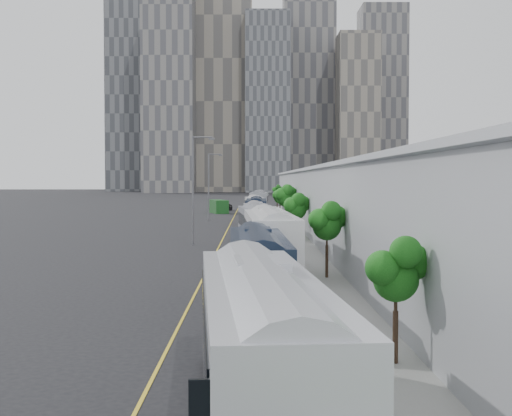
{
  "coord_description": "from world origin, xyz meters",
  "views": [
    {
      "loc": [
        1.52,
        -12.22,
        6.0
      ],
      "look_at": [
        1.83,
        61.06,
        3.0
      ],
      "focal_mm": 50.0,
      "sensor_mm": 36.0,
      "label": 1
    }
  ],
  "objects_px": {
    "bus_6": "(255,210)",
    "bus_3": "(258,231)",
    "bus_5": "(256,214)",
    "bus_7": "(259,205)",
    "bus_2": "(270,247)",
    "bus_4": "(257,222)",
    "bus_0": "(262,361)",
    "street_lamp_far": "(210,182)",
    "shipping_container": "(218,207)",
    "bus_1": "(258,276)",
    "bus_8": "(259,203)",
    "street_lamp_near": "(195,183)",
    "suv": "(224,207)"
  },
  "relations": [
    {
      "from": "bus_5",
      "to": "bus_6",
      "type": "bearing_deg",
      "value": 91.43
    },
    {
      "from": "suv",
      "to": "street_lamp_far",
      "type": "bearing_deg",
      "value": -82.67
    },
    {
      "from": "shipping_container",
      "to": "bus_7",
      "type": "bearing_deg",
      "value": -60.74
    },
    {
      "from": "bus_0",
      "to": "shipping_container",
      "type": "distance_m",
      "value": 108.1
    },
    {
      "from": "street_lamp_near",
      "to": "shipping_container",
      "type": "relative_size",
      "value": 1.55
    },
    {
      "from": "bus_2",
      "to": "suv",
      "type": "height_order",
      "value": "bus_2"
    },
    {
      "from": "bus_4",
      "to": "bus_7",
      "type": "height_order",
      "value": "bus_7"
    },
    {
      "from": "bus_1",
      "to": "street_lamp_near",
      "type": "xyz_separation_m",
      "value": [
        -5.51,
        32.21,
        4.1
      ]
    },
    {
      "from": "bus_2",
      "to": "bus_4",
      "type": "bearing_deg",
      "value": 88.93
    },
    {
      "from": "bus_4",
      "to": "street_lamp_near",
      "type": "bearing_deg",
      "value": -121.9
    },
    {
      "from": "bus_1",
      "to": "street_lamp_near",
      "type": "height_order",
      "value": "street_lamp_near"
    },
    {
      "from": "bus_2",
      "to": "bus_6",
      "type": "relative_size",
      "value": 1.14
    },
    {
      "from": "bus_3",
      "to": "suv",
      "type": "relative_size",
      "value": 2.48
    },
    {
      "from": "bus_0",
      "to": "street_lamp_near",
      "type": "xyz_separation_m",
      "value": [
        -5.51,
        47.92,
        3.99
      ]
    },
    {
      "from": "bus_0",
      "to": "street_lamp_far",
      "type": "distance_m",
      "value": 85.14
    },
    {
      "from": "bus_1",
      "to": "bus_8",
      "type": "height_order",
      "value": "bus_1"
    },
    {
      "from": "bus_4",
      "to": "bus_8",
      "type": "xyz_separation_m",
      "value": [
        0.66,
        55.34,
        0.03
      ]
    },
    {
      "from": "bus_2",
      "to": "bus_5",
      "type": "distance_m",
      "value": 44.89
    },
    {
      "from": "bus_0",
      "to": "shipping_container",
      "type": "bearing_deg",
      "value": 88.93
    },
    {
      "from": "street_lamp_near",
      "to": "suv",
      "type": "xyz_separation_m",
      "value": [
        -0.18,
        69.36,
        -4.91
      ]
    },
    {
      "from": "bus_1",
      "to": "bus_3",
      "type": "height_order",
      "value": "bus_3"
    },
    {
      "from": "bus_2",
      "to": "bus_1",
      "type": "bearing_deg",
      "value": -96.46
    },
    {
      "from": "street_lamp_far",
      "to": "shipping_container",
      "type": "bearing_deg",
      "value": 89.89
    },
    {
      "from": "bus_5",
      "to": "bus_7",
      "type": "height_order",
      "value": "bus_7"
    },
    {
      "from": "bus_0",
      "to": "street_lamp_near",
      "type": "height_order",
      "value": "street_lamp_near"
    },
    {
      "from": "bus_8",
      "to": "shipping_container",
      "type": "xyz_separation_m",
      "value": [
        -7.15,
        -5.32,
        -0.37
      ]
    },
    {
      "from": "bus_7",
      "to": "street_lamp_near",
      "type": "relative_size",
      "value": 1.42
    },
    {
      "from": "bus_1",
      "to": "bus_4",
      "type": "bearing_deg",
      "value": 88.17
    },
    {
      "from": "bus_4",
      "to": "bus_8",
      "type": "bearing_deg",
      "value": 87.01
    },
    {
      "from": "bus_6",
      "to": "shipping_container",
      "type": "relative_size",
      "value": 1.95
    },
    {
      "from": "bus_0",
      "to": "bus_7",
      "type": "bearing_deg",
      "value": 85.11
    },
    {
      "from": "bus_6",
      "to": "suv",
      "type": "height_order",
      "value": "bus_6"
    },
    {
      "from": "bus_7",
      "to": "suv",
      "type": "xyz_separation_m",
      "value": [
        -6.51,
        16.33,
        -0.98
      ]
    },
    {
      "from": "bus_5",
      "to": "street_lamp_far",
      "type": "bearing_deg",
      "value": 119.37
    },
    {
      "from": "bus_3",
      "to": "bus_8",
      "type": "distance_m",
      "value": 69.98
    },
    {
      "from": "bus_2",
      "to": "bus_3",
      "type": "relative_size",
      "value": 1.08
    },
    {
      "from": "bus_0",
      "to": "street_lamp_far",
      "type": "xyz_separation_m",
      "value": [
        -6.37,
        84.82,
        3.85
      ]
    },
    {
      "from": "street_lamp_near",
      "to": "suv",
      "type": "relative_size",
      "value": 1.86
    },
    {
      "from": "bus_2",
      "to": "suv",
      "type": "bearing_deg",
      "value": 91.77
    },
    {
      "from": "bus_1",
      "to": "bus_3",
      "type": "xyz_separation_m",
      "value": [
        0.21,
        27.54,
        0.06
      ]
    },
    {
      "from": "bus_1",
      "to": "bus_7",
      "type": "xyz_separation_m",
      "value": [
        0.81,
        85.25,
        0.18
      ]
    },
    {
      "from": "bus_6",
      "to": "bus_3",
      "type": "bearing_deg",
      "value": -92.04
    },
    {
      "from": "bus_2",
      "to": "bus_6",
      "type": "height_order",
      "value": "bus_2"
    },
    {
      "from": "bus_2",
      "to": "bus_7",
      "type": "bearing_deg",
      "value": 87.62
    },
    {
      "from": "bus_0",
      "to": "bus_1",
      "type": "distance_m",
      "value": 15.71
    },
    {
      "from": "bus_3",
      "to": "shipping_container",
      "type": "bearing_deg",
      "value": 91.15
    },
    {
      "from": "bus_1",
      "to": "bus_2",
      "type": "bearing_deg",
      "value": 84.34
    },
    {
      "from": "bus_5",
      "to": "street_lamp_near",
      "type": "bearing_deg",
      "value": -102.12
    },
    {
      "from": "bus_4",
      "to": "street_lamp_near",
      "type": "height_order",
      "value": "street_lamp_near"
    },
    {
      "from": "bus_5",
      "to": "bus_7",
      "type": "distance_m",
      "value": 28.16
    }
  ]
}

